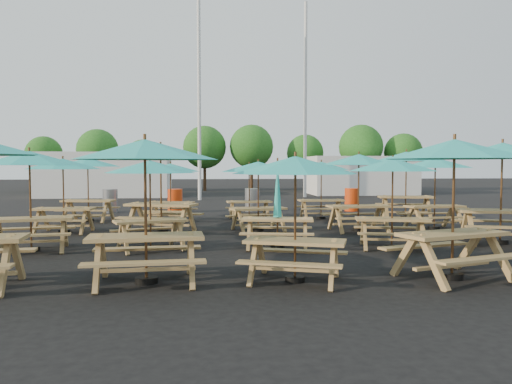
{
  "coord_description": "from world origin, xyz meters",
  "views": [
    {
      "loc": [
        -1.59,
        -14.6,
        1.95
      ],
      "look_at": [
        0.0,
        1.5,
        1.1
      ],
      "focal_mm": 35.0,
      "sensor_mm": 36.0,
      "label": 1
    }
  ],
  "objects": [
    {
      "name": "ground",
      "position": [
        0.0,
        0.0,
        0.0
      ],
      "size": [
        120.0,
        120.0,
        0.0
      ],
      "primitive_type": "plane",
      "color": "black",
      "rests_on": "ground"
    },
    {
      "name": "tree_2",
      "position": [
        -6.39,
        23.65,
        2.62
      ],
      "size": [
        2.59,
        2.59,
        3.93
      ],
      "color": "#382314",
      "rests_on": "ground"
    },
    {
      "name": "waste_bin_1",
      "position": [
        -2.92,
        6.44,
        0.49
      ],
      "size": [
        0.61,
        0.61,
        0.98
      ],
      "primitive_type": "cylinder",
      "color": "red",
      "rests_on": "ground"
    },
    {
      "name": "picnic_unit_12",
      "position": [
        2.61,
        -6.47,
        2.12
      ],
      "size": [
        3.04,
        3.04,
        2.43
      ],
      "rotation": [
        0.0,
        0.0,
        0.31
      ],
      "color": "#A7774A",
      "rests_on": "ground"
    },
    {
      "name": "tree_7",
      "position": [
        13.63,
        22.92,
        2.99
      ],
      "size": [
        2.95,
        2.95,
        4.48
      ],
      "color": "#382314",
      "rests_on": "ground"
    },
    {
      "name": "picnic_unit_10",
      "position": [
        -0.06,
        0.16,
        1.83
      ],
      "size": [
        2.54,
        2.54,
        2.1
      ],
      "rotation": [
        0.0,
        0.0,
        0.25
      ],
      "color": "#A7774A",
      "rests_on": "ground"
    },
    {
      "name": "picnic_unit_5",
      "position": [
        -2.9,
        -2.89,
        1.83
      ],
      "size": [
        2.68,
        2.68,
        2.09
      ],
      "rotation": [
        0.0,
        0.0,
        0.35
      ],
      "color": "#A7774A",
      "rests_on": "ground"
    },
    {
      "name": "picnic_unit_9",
      "position": [
        0.07,
        -2.97,
        0.88
      ],
      "size": [
        1.9,
        1.72,
        2.14
      ],
      "rotation": [
        0.0,
        0.0,
        -0.17
      ],
      "color": "#A7774A",
      "rests_on": "ground"
    },
    {
      "name": "picnic_unit_1",
      "position": [
        -5.58,
        -2.86,
        2.02
      ],
      "size": [
        2.67,
        2.67,
        2.31
      ],
      "rotation": [
        0.0,
        0.0,
        0.18
      ],
      "color": "#A7774A",
      "rests_on": "ground"
    },
    {
      "name": "picnic_unit_4",
      "position": [
        -2.6,
        -6.27,
        2.11
      ],
      "size": [
        2.57,
        2.57,
        2.41
      ],
      "rotation": [
        0.0,
        0.0,
        0.07
      ],
      "color": "#A7774A",
      "rests_on": "ground"
    },
    {
      "name": "picnic_unit_19",
      "position": [
        5.73,
        3.14,
        2.18
      ],
      "size": [
        2.87,
        2.87,
        2.49
      ],
      "rotation": [
        0.0,
        0.0,
        -0.17
      ],
      "color": "#A7774A",
      "rests_on": "ground"
    },
    {
      "name": "tree_1",
      "position": [
        -9.74,
        23.9,
        3.15
      ],
      "size": [
        3.11,
        3.11,
        4.72
      ],
      "color": "#382314",
      "rests_on": "ground"
    },
    {
      "name": "picnic_unit_2",
      "position": [
        -5.73,
        0.29,
        1.91
      ],
      "size": [
        2.33,
        2.33,
        2.18
      ],
      "rotation": [
        0.0,
        0.0,
        -0.08
      ],
      "color": "#A7774A",
      "rests_on": "ground"
    },
    {
      "name": "picnic_unit_7",
      "position": [
        -2.86,
        3.13,
        1.79
      ],
      "size": [
        2.48,
        2.48,
        2.05
      ],
      "rotation": [
        0.0,
        0.0,
        -0.25
      ],
      "color": "#A7774A",
      "rests_on": "ground"
    },
    {
      "name": "picnic_unit_18",
      "position": [
        5.33,
        -0.03,
        1.94
      ],
      "size": [
        2.42,
        2.42,
        2.22
      ],
      "rotation": [
        0.0,
        0.0,
        0.1
      ],
      "color": "#A7774A",
      "rests_on": "ground"
    },
    {
      "name": "picnic_unit_8",
      "position": [
        -0.12,
        -6.41,
        1.86
      ],
      "size": [
        2.71,
        2.71,
        2.13
      ],
      "rotation": [
        0.0,
        0.0,
        -0.34
      ],
      "color": "#A7774A",
      "rests_on": "ground"
    },
    {
      "name": "event_tent_1",
      "position": [
        9.0,
        19.0,
        1.3
      ],
      "size": [
        7.0,
        4.0,
        2.6
      ],
      "primitive_type": "cube",
      "color": "silver",
      "rests_on": "ground"
    },
    {
      "name": "tree_4",
      "position": [
        1.9,
        24.26,
        3.46
      ],
      "size": [
        3.41,
        3.41,
        5.17
      ],
      "color": "#382314",
      "rests_on": "ground"
    },
    {
      "name": "waste_bin_2",
      "position": [
        0.34,
        6.6,
        0.49
      ],
      "size": [
        0.61,
        0.61,
        0.98
      ],
      "primitive_type": "cylinder",
      "color": "gray",
      "rests_on": "ground"
    },
    {
      "name": "mast_0",
      "position": [
        -2.0,
        14.0,
        6.0
      ],
      "size": [
        0.2,
        0.2,
        12.0
      ],
      "primitive_type": "cylinder",
      "color": "silver",
      "rests_on": "ground"
    },
    {
      "name": "waste_bin_0",
      "position": [
        -5.61,
        6.66,
        0.49
      ],
      "size": [
        0.61,
        0.61,
        0.98
      ],
      "primitive_type": "cylinder",
      "color": "gray",
      "rests_on": "ground"
    },
    {
      "name": "tree_3",
      "position": [
        -1.75,
        24.72,
        3.41
      ],
      "size": [
        3.36,
        3.36,
        5.09
      ],
      "color": "#382314",
      "rests_on": "ground"
    },
    {
      "name": "tree_6",
      "position": [
        10.23,
        22.9,
        3.43
      ],
      "size": [
        3.38,
        3.38,
        5.13
      ],
      "color": "#382314",
      "rests_on": "ground"
    },
    {
      "name": "mast_1",
      "position": [
        4.5,
        16.0,
        6.0
      ],
      "size": [
        0.2,
        0.2,
        12.0
      ],
      "primitive_type": "cylinder",
      "color": "silver",
      "rests_on": "ground"
    },
    {
      "name": "event_tent_0",
      "position": [
        -8.0,
        18.0,
        1.4
      ],
      "size": [
        8.0,
        4.0,
        2.8
      ],
      "primitive_type": "cube",
      "color": "silver",
      "rests_on": "ground"
    },
    {
      "name": "picnic_unit_13",
      "position": [
        2.76,
        -3.26,
        1.88
      ],
      "size": [
        2.56,
        2.56,
        2.14
      ],
      "rotation": [
        0.0,
        0.0,
        -0.22
      ],
      "color": "#A7774A",
      "rests_on": "ground"
    },
    {
      "name": "waste_bin_3",
      "position": [
        4.64,
        6.36,
        0.49
      ],
      "size": [
        0.61,
        0.61,
        0.98
      ],
      "primitive_type": "cylinder",
      "color": "red",
      "rests_on": "ground"
    },
    {
      "name": "picnic_unit_3",
      "position": [
        -5.73,
        3.32,
        1.98
      ],
      "size": [
        2.54,
        2.54,
        2.26
      ],
      "rotation": [
        0.0,
        0.0,
        -0.14
      ],
      "color": "#A7774A",
      "rests_on": "ground"
    },
    {
      "name": "picnic_unit_15",
      "position": [
        2.6,
        3.39,
        1.85
      ],
      "size": [
        2.12,
        2.12,
        2.12
      ],
      "rotation": [
        0.0,
        0.0,
        0.0
      ],
      "color": "#A7774A",
      "rests_on": "ground"
    },
    {
      "name": "tree_0",
      "position": [
        -14.07,
        25.25,
        2.83
      ],
      "size": [
        2.8,
        2.8,
        4.24
      ],
      "color": "#382314",
      "rests_on": "ground"
    },
    {
      "name": "picnic_unit_17",
      "position": [
        5.72,
        -2.86,
        2.23
      ],
      "size": [
        3.12,
        3.12,
        2.55
      ],
      "rotation": [
        0.0,
        0.0,
        -0.26
      ],
      "color": "#A7774A",
      "rests_on": "ground"
    },
    {
      "name": "picnic_unit_14",
      "position": [
        2.91,
        -0.15,
        2.03
      ],
      "size": [
        2.47,
        2.47,
        2.32
      ],
      "rotation": [
        0.0,
        0.0,
        0.07
      ],
      "color": "#A7774A",
      "rests_on": "ground"
    },
    {
      "name": "tree_5",
      "position": [
        6.22,
        24.67,
        2.97
      ],
      "size": [
        2.94,
        2.94,
        4.45
      ],
      "color": "#382314",
      "rests_on": "ground"
    },
    {
      "name": "picnic_unit_11",
      "position": [
        -0.07,
        3.31,
        1.78
      ],
      "size": [
        2.17,
        2.17,
        2.04
      ],
      "rotation": [
        0.0,
        0.0,
        0.07
      ],
      "color": "#A7774A",
      "rests_on": "ground"
    },
    {
      "name": "picnic_unit_6",
      "position": [
        -2.91,
        -0.01,
        2.24
      ],
      "size": [
        3.23,
        3.23,
        2.57
      ],
      "rotation": [
        0.0,
        0.0,
        -0.32
      ],
      "color": "#A7774A",
      "rests_on": "ground"
    }
  ]
}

